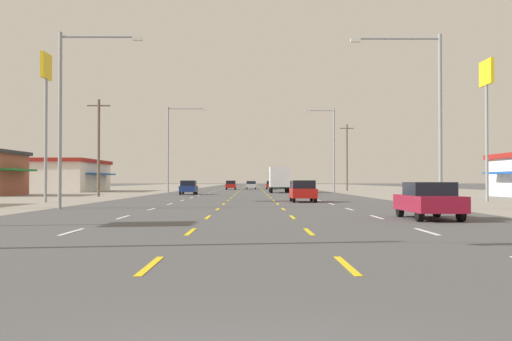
% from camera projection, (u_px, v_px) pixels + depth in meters
% --- Properties ---
extents(ground_plane, '(572.00, 572.00, 0.00)m').
position_uv_depth(ground_plane, '(251.00, 194.00, 70.33)').
color(ground_plane, '#4C4C4F').
extents(lot_apron_left, '(28.00, 440.00, 0.01)m').
position_uv_depth(lot_apron_left, '(26.00, 194.00, 70.16)').
color(lot_apron_left, gray).
rests_on(lot_apron_left, ground).
extents(lot_apron_right, '(28.00, 440.00, 0.01)m').
position_uv_depth(lot_apron_right, '(475.00, 194.00, 70.51)').
color(lot_apron_right, gray).
rests_on(lot_apron_right, ground).
extents(lane_markings, '(10.64, 227.60, 0.01)m').
position_uv_depth(lane_markings, '(251.00, 190.00, 108.83)').
color(lane_markings, white).
rests_on(lane_markings, ground).
extents(sedan_far_right_nearest, '(1.80, 4.50, 1.46)m').
position_uv_depth(sedan_far_right_nearest, '(429.00, 200.00, 25.09)').
color(sedan_far_right_nearest, maroon).
rests_on(sedan_far_right_nearest, ground).
extents(hatchback_inner_right_near, '(1.72, 3.90, 1.54)m').
position_uv_depth(hatchback_inner_right_near, '(303.00, 191.00, 45.31)').
color(hatchback_inner_right_near, red).
rests_on(hatchback_inner_right_near, ground).
extents(hatchback_far_left_mid, '(1.72, 3.90, 1.54)m').
position_uv_depth(hatchback_far_left_mid, '(189.00, 187.00, 69.50)').
color(hatchback_far_left_mid, navy).
rests_on(hatchback_far_left_mid, ground).
extents(box_truck_inner_right_midfar, '(2.40, 7.20, 3.23)m').
position_uv_depth(box_truck_inner_right_midfar, '(279.00, 178.00, 80.29)').
color(box_truck_inner_right_midfar, '#235B2D').
rests_on(box_truck_inner_right_midfar, ground).
extents(hatchback_inner_left_far, '(1.72, 3.90, 1.54)m').
position_uv_depth(hatchback_inner_left_far, '(231.00, 185.00, 108.00)').
color(hatchback_inner_left_far, red).
rests_on(hatchback_inner_left_far, ground).
extents(sedan_inner_right_farther, '(1.80, 4.50, 1.46)m').
position_uv_depth(sedan_inner_right_farther, '(271.00, 185.00, 112.48)').
color(sedan_inner_right_farther, red).
rests_on(sedan_inner_right_farther, ground).
extents(sedan_far_right_farthest, '(1.80, 4.50, 1.46)m').
position_uv_depth(sedan_far_right_farthest, '(291.00, 185.00, 113.42)').
color(sedan_far_right_farthest, '#4C196B').
rests_on(sedan_far_right_farthest, ground).
extents(sedan_center_turn_distant_a, '(1.80, 4.50, 1.46)m').
position_uv_depth(sedan_center_turn_distant_a, '(251.00, 185.00, 114.05)').
color(sedan_center_turn_distant_a, silver).
rests_on(sedan_center_turn_distant_a, ground).
extents(storefront_left_row_2, '(13.99, 18.17, 4.48)m').
position_uv_depth(storefront_left_row_2, '(53.00, 175.00, 90.34)').
color(storefront_left_row_2, silver).
rests_on(storefront_left_row_2, ground).
extents(pole_sign_left_row_1, '(0.24, 1.91, 10.47)m').
position_uv_depth(pole_sign_left_row_1, '(46.00, 91.00, 44.71)').
color(pole_sign_left_row_1, gray).
rests_on(pole_sign_left_row_1, ground).
extents(pole_sign_right_row_1, '(0.24, 2.40, 10.27)m').
position_uv_depth(pole_sign_right_row_1, '(487.00, 92.00, 46.21)').
color(pole_sign_right_row_1, gray).
rests_on(pole_sign_right_row_1, ground).
extents(streetlight_left_row_0, '(4.47, 0.26, 9.45)m').
position_uv_depth(streetlight_left_row_0, '(69.00, 105.00, 33.95)').
color(streetlight_left_row_0, gray).
rests_on(streetlight_left_row_0, ground).
extents(streetlight_right_row_0, '(4.89, 0.26, 9.38)m').
position_uv_depth(streetlight_right_row_0, '(430.00, 105.00, 34.08)').
color(streetlight_right_row_0, gray).
rests_on(streetlight_right_row_0, ground).
extents(streetlight_left_row_1, '(4.79, 0.26, 10.57)m').
position_uv_depth(streetlight_left_row_1, '(172.00, 143.00, 77.82)').
color(streetlight_left_row_1, gray).
rests_on(streetlight_left_row_1, ground).
extents(streetlight_right_row_1, '(3.69, 0.26, 10.37)m').
position_uv_depth(streetlight_right_row_1, '(331.00, 145.00, 77.95)').
color(streetlight_right_row_1, gray).
rests_on(streetlight_right_row_1, ground).
extents(utility_pole_left_row_1, '(2.20, 0.26, 9.26)m').
position_uv_depth(utility_pole_left_row_1, '(99.00, 146.00, 60.62)').
color(utility_pole_left_row_1, brown).
rests_on(utility_pole_left_row_1, ground).
extents(utility_pole_right_row_2, '(2.20, 0.26, 10.12)m').
position_uv_depth(utility_pole_right_row_2, '(347.00, 156.00, 97.38)').
color(utility_pole_right_row_2, brown).
rests_on(utility_pole_right_row_2, ground).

